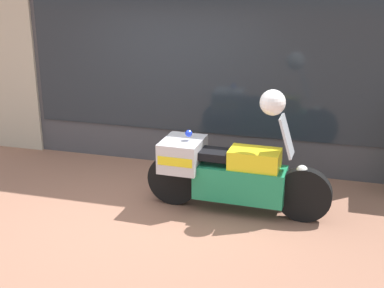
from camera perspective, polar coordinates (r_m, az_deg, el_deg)
ground_plane at (r=6.90m, az=-5.83°, el=-7.21°), size 60.00×60.00×0.00m
shop_building at (r=8.27m, az=-3.85°, el=11.83°), size 6.55×0.55×4.00m
window_display at (r=8.42m, az=1.39°, el=1.03°), size 5.23×0.30×1.79m
paramedic_motorcycle at (r=6.73m, az=3.60°, el=-3.00°), size 2.36×0.64×1.31m
white_helmet at (r=6.33m, az=8.60°, el=4.40°), size 0.31×0.31×0.31m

